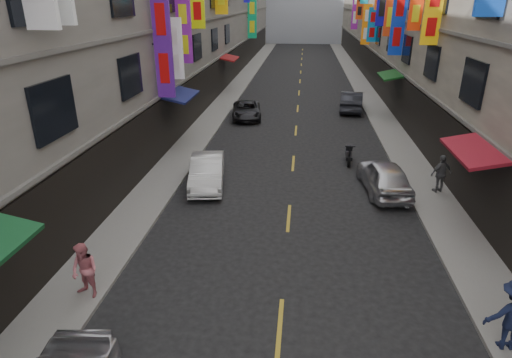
% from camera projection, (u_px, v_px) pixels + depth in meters
% --- Properties ---
extents(sidewalk_left, '(2.00, 90.00, 0.12)m').
position_uv_depth(sidewalk_left, '(233.00, 91.00, 39.08)').
color(sidewalk_left, slate).
rests_on(sidewalk_left, ground).
extents(sidewalk_right, '(2.00, 90.00, 0.12)m').
position_uv_depth(sidewalk_right, '(367.00, 94.00, 37.88)').
color(sidewalk_right, slate).
rests_on(sidewalk_right, ground).
extents(street_awnings, '(13.99, 35.20, 0.41)m').
position_uv_depth(street_awnings, '(273.00, 97.00, 22.81)').
color(street_awnings, '#155127').
rests_on(street_awnings, ground).
extents(lane_markings, '(0.12, 80.20, 0.01)m').
position_uv_depth(lane_markings, '(298.00, 100.00, 35.76)').
color(lane_markings, gold).
rests_on(lane_markings, ground).
extents(scooter_far_right, '(0.50, 1.80, 1.14)m').
position_uv_depth(scooter_far_right, '(349.00, 154.00, 22.00)').
color(scooter_far_right, black).
rests_on(scooter_far_right, ground).
extents(car_left_mid, '(2.04, 4.25, 1.35)m').
position_uv_depth(car_left_mid, '(207.00, 171.00, 19.18)').
color(car_left_mid, silver).
rests_on(car_left_mid, ground).
extents(car_left_far, '(2.47, 4.40, 1.16)m').
position_uv_depth(car_left_far, '(247.00, 110.00, 30.08)').
color(car_left_far, black).
rests_on(car_left_far, ground).
extents(car_right_mid, '(2.09, 4.32, 1.42)m').
position_uv_depth(car_right_mid, '(384.00, 176.00, 18.52)').
color(car_right_mid, silver).
rests_on(car_right_mid, ground).
extents(car_right_far, '(2.02, 4.59, 1.47)m').
position_uv_depth(car_right_far, '(351.00, 101.00, 32.10)').
color(car_right_far, '#25262C').
rests_on(car_right_far, ground).
extents(pedestrian_lfar, '(0.93, 0.78, 1.64)m').
position_uv_depth(pedestrian_lfar, '(85.00, 271.00, 11.70)').
color(pedestrian_lfar, '#CD6C77').
rests_on(pedestrian_lfar, sidewalk_left).
extents(pedestrian_rfar, '(1.11, 0.88, 1.67)m').
position_uv_depth(pedestrian_rfar, '(441.00, 174.00, 18.19)').
color(pedestrian_rfar, '#5E5E61').
rests_on(pedestrian_rfar, sidewalk_right).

